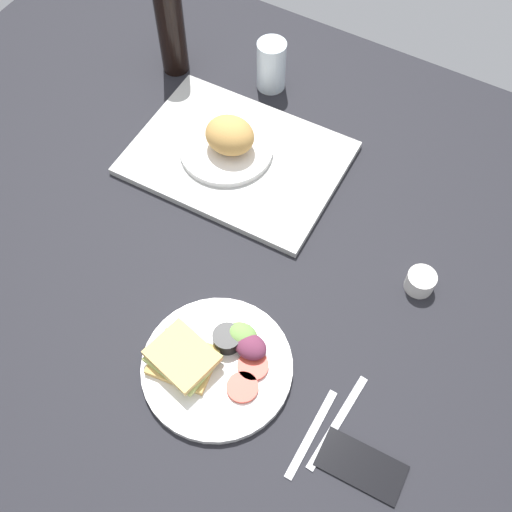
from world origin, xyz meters
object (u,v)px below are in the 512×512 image
soda_bottle (171,29)px  knife (338,422)px  plate_with_salad (215,361)px  espresso_cup (420,281)px  cell_phone (361,466)px  fork (312,433)px  drinking_glass (271,65)px  bread_plate_near (228,141)px  serving_tray (237,158)px

soda_bottle → knife: (72.55, -59.32, -11.09)cm
plate_with_salad → soda_bottle: bearing=128.8°
espresso_cup → cell_phone: 36.64cm
espresso_cup → fork: 36.03cm
drinking_glass → soda_bottle: size_ratio=0.54×
bread_plate_near → fork: size_ratio=1.20×
plate_with_salad → knife: bearing=3.8°
soda_bottle → cell_phone: 102.34cm
bread_plate_near → soda_bottle: (-25.71, 17.68, 6.57)cm
drinking_glass → espresso_cup: (51.47, -33.81, -4.14)cm
espresso_cup → knife: 31.76cm
bread_plate_near → knife: 62.84cm
soda_bottle → cell_phone: bearing=-39.0°
serving_tray → bread_plate_near: bread_plate_near is taller
plate_with_salad → soda_bottle: size_ratio=1.19×
plate_with_salad → knife: size_ratio=1.42×
soda_bottle → cell_phone: (79.11, -63.98, -10.94)cm
plate_with_salad → serving_tray: bearing=116.0°
fork → espresso_cup: bearing=-7.6°
soda_bottle → knife: size_ratio=1.19×
espresso_cup → cell_phone: espresso_cup is taller
cell_phone → plate_with_salad: bearing=172.1°
soda_bottle → espresso_cup: soda_bottle is taller
plate_with_salad → cell_phone: bearing=-5.8°
espresso_cup → cell_phone: size_ratio=0.39×
plate_with_salad → drinking_glass: drinking_glass is taller
bread_plate_near → drinking_glass: 24.01cm
fork → cell_phone: (9.56, -0.67, 0.15)cm
espresso_cup → cell_phone: (4.63, -36.32, -1.60)cm
drinking_glass → cell_phone: (56.10, -70.12, -5.74)cm
serving_tray → drinking_glass: 25.10cm
cell_phone → fork: bearing=174.0°
plate_with_salad → fork: (20.67, -2.42, -1.52)cm
drinking_glass → knife: size_ratio=0.65×
plate_with_salad → fork: plate_with_salad is taller
bread_plate_near → espresso_cup: size_ratio=3.65×
soda_bottle → drinking_glass: bearing=14.9°
knife → cell_phone: cell_phone is taller
serving_tray → bread_plate_near: 4.55cm
drinking_glass → fork: drinking_glass is taller
serving_tray → plate_with_salad: plate_with_salad is taller
soda_bottle → espresso_cup: (74.48, -27.67, -9.34)cm
espresso_cup → knife: size_ratio=0.29×
plate_with_salad → drinking_glass: size_ratio=2.20×
serving_tray → soda_bottle: (-27.93, 17.89, 10.54)cm
serving_tray → fork: 61.62cm
plate_with_salad → drinking_glass: (-25.87, 67.04, 4.37)cm
drinking_glass → espresso_cup: drinking_glass is taller
plate_with_salad → fork: bearing=-6.7°
serving_tray → fork: bearing=-47.5°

